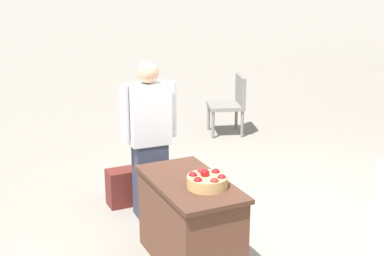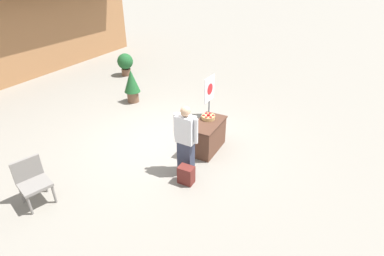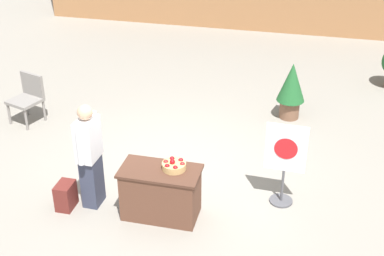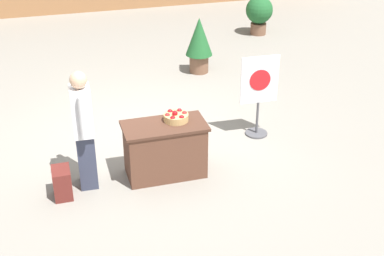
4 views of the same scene
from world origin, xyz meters
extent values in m
plane|color=gray|center=(0.00, 0.00, 0.00)|extent=(120.00, 120.00, 0.00)
cube|color=brown|center=(0.10, -1.17, 0.38)|extent=(1.10, 0.58, 0.76)
cube|color=#492C20|center=(0.10, -1.17, 0.78)|extent=(1.17, 0.62, 0.04)
cylinder|color=tan|center=(0.29, -1.10, 0.85)|extent=(0.35, 0.35, 0.10)
sphere|color=red|center=(0.41, -1.09, 0.89)|extent=(0.08, 0.08, 0.08)
sphere|color=red|center=(0.37, -1.00, 0.89)|extent=(0.08, 0.08, 0.08)
sphere|color=#A30F14|center=(0.23, -0.99, 0.89)|extent=(0.08, 0.08, 0.08)
sphere|color=red|center=(0.17, -1.09, 0.89)|extent=(0.08, 0.08, 0.08)
sphere|color=#A30F14|center=(0.22, -1.20, 0.89)|extent=(0.08, 0.08, 0.08)
sphere|color=#A30F14|center=(0.34, -1.21, 0.89)|extent=(0.08, 0.08, 0.08)
sphere|color=#A30F14|center=(0.27, -1.11, 0.92)|extent=(0.08, 0.08, 0.08)
cube|color=#33384C|center=(-0.99, -1.14, 0.41)|extent=(0.25, 0.35, 0.81)
cube|color=silver|center=(-0.99, -1.14, 1.13)|extent=(0.28, 0.43, 0.64)
sphere|color=tan|center=(-0.99, -1.14, 1.57)|extent=(0.23, 0.23, 0.23)
cylinder|color=silver|center=(-0.98, -0.88, 1.16)|extent=(0.09, 0.09, 0.59)
cylinder|color=silver|center=(-1.00, -1.40, 1.16)|extent=(0.09, 0.09, 0.59)
cube|color=maroon|center=(-1.36, -1.34, 0.21)|extent=(0.24, 0.34, 0.42)
cylinder|color=#4C4C51|center=(1.82, -0.43, 0.01)|extent=(0.36, 0.36, 0.03)
cylinder|color=#4C4C51|center=(1.82, -0.43, 0.31)|extent=(0.04, 0.04, 0.55)
cube|color=silver|center=(1.82, -0.43, 0.97)|extent=(0.62, 0.05, 0.77)
cylinder|color=red|center=(1.82, -0.45, 0.97)|extent=(0.34, 0.02, 0.34)
cylinder|color=gray|center=(-3.16, 0.74, 0.22)|extent=(0.05, 0.05, 0.43)
cylinder|color=gray|center=(-3.60, 0.89, 0.22)|extent=(0.05, 0.05, 0.43)
cylinder|color=gray|center=(-3.01, 1.19, 0.22)|extent=(0.05, 0.05, 0.43)
cylinder|color=gray|center=(-3.46, 1.34, 0.22)|extent=(0.05, 0.05, 0.43)
cube|color=gray|center=(-3.31, 1.04, 0.46)|extent=(0.69, 0.69, 0.06)
cube|color=gray|center=(-3.23, 1.27, 0.72)|extent=(0.54, 0.23, 0.46)
cylinder|color=brown|center=(1.71, 2.46, 0.19)|extent=(0.40, 0.40, 0.38)
cone|color=#1E5628|center=(1.71, 2.46, 0.77)|extent=(0.55, 0.55, 0.78)
camera|label=1|loc=(4.05, -3.00, 2.56)|focal=50.00mm
camera|label=2|loc=(-6.00, -3.89, 4.33)|focal=28.00mm
camera|label=3|loc=(2.05, -7.31, 5.00)|focal=50.00mm
camera|label=4|loc=(-1.36, -7.56, 4.20)|focal=50.00mm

